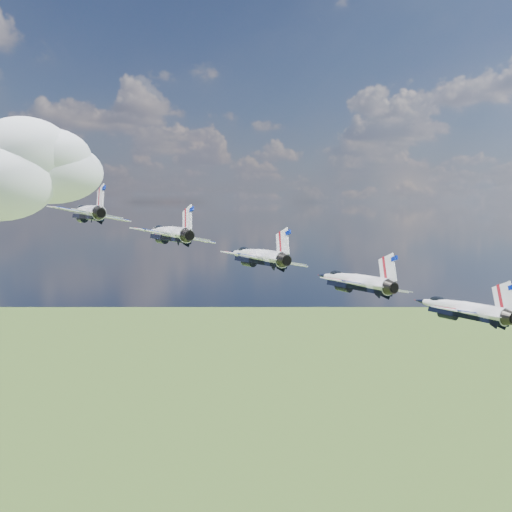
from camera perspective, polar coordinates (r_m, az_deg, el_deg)
cloud_far at (r=264.58m, az=-20.85°, el=7.40°), size 65.44×51.42×25.71m
jet_0 at (r=85.94m, az=-14.85°, el=3.78°), size 11.74×15.28×6.04m
jet_1 at (r=80.25m, az=-7.87°, el=2.02°), size 11.74×15.28×6.04m
jet_2 at (r=76.00m, az=0.00°, el=-0.00°), size 11.74×15.28×6.04m
jet_3 at (r=73.43m, az=8.61°, el=-2.21°), size 11.74×15.28×6.04m
jet_4 at (r=72.73m, az=17.64°, el=-4.47°), size 11.74×15.28×6.04m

